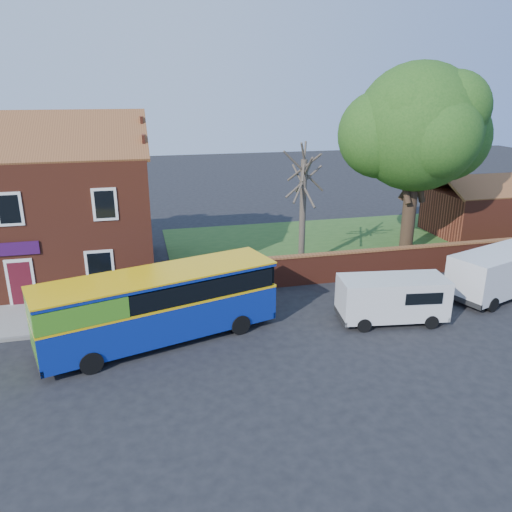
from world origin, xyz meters
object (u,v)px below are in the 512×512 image
object	(u,v)px
bus	(152,304)
large_tree	(417,131)
van_near	(393,297)
van_far	(498,272)

from	to	relation	value
bus	large_tree	xyz separation A→B (m)	(15.51, 8.00, 5.61)
van_near	van_far	xyz separation A→B (m)	(6.18, 1.26, 0.16)
van_far	large_tree	world-z (taller)	large_tree
bus	van_far	size ratio (longest dim) A/B	1.74
van_near	large_tree	world-z (taller)	large_tree
van_far	van_near	bearing A→B (deg)	172.72
van_near	large_tree	bearing A→B (deg)	64.99
bus	large_tree	world-z (taller)	large_tree
van_far	large_tree	xyz separation A→B (m)	(-0.71, 7.25, 5.97)
bus	van_far	distance (m)	16.24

